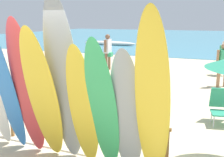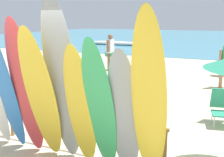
% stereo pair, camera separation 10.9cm
% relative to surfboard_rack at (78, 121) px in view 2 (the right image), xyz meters
% --- Properties ---
extents(ground, '(60.00, 60.00, 0.00)m').
position_rel_surfboard_rack_xyz_m(ground, '(0.00, 14.00, -0.56)').
color(ground, beige).
extents(ocean_water, '(60.00, 40.00, 0.02)m').
position_rel_surfboard_rack_xyz_m(ocean_water, '(0.00, 32.85, -0.55)').
color(ocean_water, teal).
rests_on(ocean_water, ground).
extents(surfboard_rack, '(3.31, 0.07, 0.70)m').
position_rel_surfboard_rack_xyz_m(surfboard_rack, '(0.00, 0.00, 0.00)').
color(surfboard_rack, brown).
rests_on(surfboard_rack, ground).
extents(surfboard_blue_1, '(0.53, 0.87, 2.75)m').
position_rel_surfboard_rack_xyz_m(surfboard_blue_1, '(-1.11, -0.65, 0.82)').
color(surfboard_blue_1, '#337AD1').
rests_on(surfboard_blue_1, ground).
extents(surfboard_red_2, '(0.55, 0.64, 2.43)m').
position_rel_surfboard_rack_xyz_m(surfboard_red_2, '(-0.69, -0.55, 0.66)').
color(surfboard_red_2, '#D13D42').
rests_on(surfboard_red_2, ground).
extents(surfboard_yellow_3, '(0.58, 0.75, 2.30)m').
position_rel_surfboard_rack_xyz_m(surfboard_yellow_3, '(-0.32, -0.61, 0.60)').
color(surfboard_yellow_3, yellow).
rests_on(surfboard_yellow_3, ground).
extents(surfboard_grey_4, '(0.62, 0.70, 2.79)m').
position_rel_surfboard_rack_xyz_m(surfboard_grey_4, '(0.03, -0.51, 0.84)').
color(surfboard_grey_4, '#999EA3').
rests_on(surfboard_grey_4, ground).
extents(surfboard_yellow_5, '(0.49, 0.60, 2.05)m').
position_rel_surfboard_rack_xyz_m(surfboard_yellow_5, '(0.37, -0.53, 0.47)').
color(surfboard_yellow_5, yellow).
rests_on(surfboard_yellow_5, ground).
extents(surfboard_green_6, '(0.52, 0.68, 2.16)m').
position_rel_surfboard_rack_xyz_m(surfboard_green_6, '(0.73, -0.57, 0.53)').
color(surfboard_green_6, '#38B266').
rests_on(surfboard_green_6, ground).
extents(surfboard_grey_7, '(0.51, 0.55, 2.01)m').
position_rel_surfboard_rack_xyz_m(surfboard_grey_7, '(1.09, -0.51, 0.45)').
color(surfboard_grey_7, '#999EA3').
rests_on(surfboard_grey_7, ground).
extents(surfboard_yellow_8, '(0.55, 0.89, 2.57)m').
position_rel_surfboard_rack_xyz_m(surfboard_yellow_8, '(1.50, -0.64, 0.73)').
color(surfboard_yellow_8, yellow).
rests_on(surfboard_yellow_8, ground).
extents(beachgoer_photographing, '(0.43, 0.63, 1.67)m').
position_rel_surfboard_rack_xyz_m(beachgoer_photographing, '(-2.82, 7.60, 0.41)').
color(beachgoer_photographing, brown).
rests_on(beachgoer_photographing, ground).
extents(beach_chair_striped, '(0.63, 0.76, 0.82)m').
position_rel_surfboard_rack_xyz_m(beach_chair_striped, '(2.33, 2.48, -0.12)').
color(beach_chair_striped, '#B7B7BC').
rests_on(beach_chair_striped, ground).
extents(distant_boat, '(4.94, 0.88, 0.39)m').
position_rel_surfboard_rack_xyz_m(distant_boat, '(-7.68, 18.95, -0.38)').
color(distant_boat, silver).
rests_on(distant_boat, ground).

